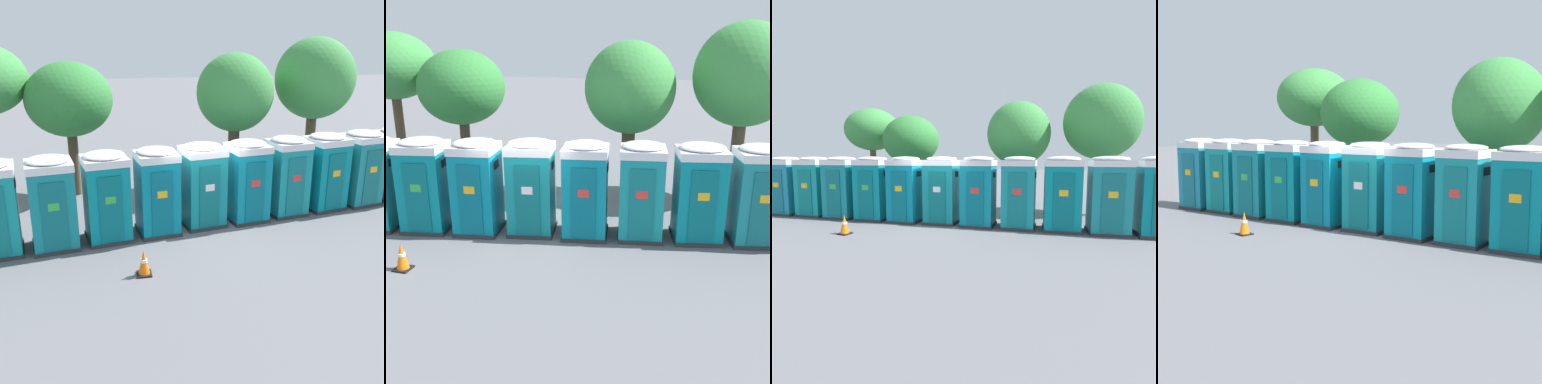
% 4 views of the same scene
% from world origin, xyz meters
% --- Properties ---
extents(ground_plane, '(120.00, 120.00, 0.00)m').
position_xyz_m(ground_plane, '(0.00, 0.00, 0.00)').
color(ground_plane, slate).
extents(portapotty_0, '(1.39, 1.39, 2.54)m').
position_xyz_m(portapotty_0, '(-7.13, -1.25, 1.28)').
color(portapotty_0, '#2D2D33').
rests_on(portapotty_0, ground).
extents(portapotty_1, '(1.39, 1.37, 2.54)m').
position_xyz_m(portapotty_1, '(-5.71, -0.99, 1.28)').
color(portapotty_1, '#2D2D33').
rests_on(portapotty_1, ground).
extents(portapotty_2, '(1.40, 1.38, 2.54)m').
position_xyz_m(portapotty_2, '(-4.26, -0.85, 1.28)').
color(portapotty_2, '#2D2D33').
rests_on(portapotty_2, ground).
extents(portapotty_3, '(1.40, 1.39, 2.54)m').
position_xyz_m(portapotty_3, '(-2.83, -0.61, 1.28)').
color(portapotty_3, '#2D2D33').
rests_on(portapotty_3, ground).
extents(portapotty_4, '(1.31, 1.35, 2.54)m').
position_xyz_m(portapotty_4, '(-1.40, -0.41, 1.28)').
color(portapotty_4, '#2D2D33').
rests_on(portapotty_4, ground).
extents(portapotty_5, '(1.39, 1.39, 2.54)m').
position_xyz_m(portapotty_5, '(0.01, -0.07, 1.28)').
color(portapotty_5, '#2D2D33').
rests_on(portapotty_5, ground).
extents(portapotty_6, '(1.34, 1.36, 2.54)m').
position_xyz_m(portapotty_6, '(1.46, 0.07, 1.28)').
color(portapotty_6, '#2D2D33').
rests_on(portapotty_6, ground).
extents(portapotty_7, '(1.32, 1.35, 2.54)m').
position_xyz_m(portapotty_7, '(2.88, 0.34, 1.28)').
color(portapotty_7, '#2D2D33').
rests_on(portapotty_7, ground).
extents(portapotty_8, '(1.44, 1.41, 2.54)m').
position_xyz_m(portapotty_8, '(4.31, 0.57, 1.28)').
color(portapotty_8, '#2D2D33').
rests_on(portapotty_8, ground).
extents(street_tree_0, '(3.01, 3.01, 4.74)m').
position_xyz_m(street_tree_0, '(-3.90, 3.66, 3.42)').
color(street_tree_0, '#4C3826').
rests_on(street_tree_0, ground).
extents(street_tree_2, '(3.12, 3.12, 5.34)m').
position_xyz_m(street_tree_2, '(-6.75, 3.90, 4.10)').
color(street_tree_2, brown).
rests_on(street_tree_2, ground).
extents(street_tree_3, '(2.83, 2.83, 5.00)m').
position_xyz_m(street_tree_3, '(2.02, 3.49, 3.53)').
color(street_tree_3, '#4C3826').
rests_on(street_tree_3, ground).
extents(traffic_cone, '(0.36, 0.36, 0.64)m').
position_xyz_m(traffic_cone, '(-2.05, -2.92, 0.31)').
color(traffic_cone, black).
rests_on(traffic_cone, ground).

